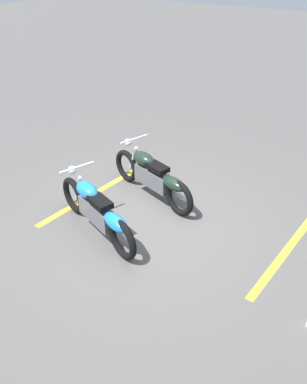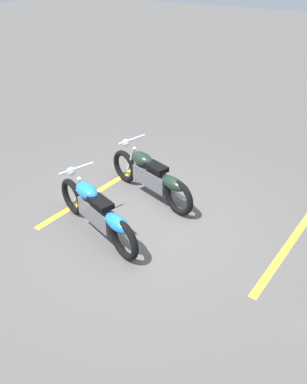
% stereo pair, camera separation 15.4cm
% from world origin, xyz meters
% --- Properties ---
extents(ground_plane, '(60.00, 60.00, 0.00)m').
position_xyz_m(ground_plane, '(0.00, 0.00, 0.00)').
color(ground_plane, '#514F4C').
extents(motorcycle_bright_foreground, '(2.15, 0.85, 1.04)m').
position_xyz_m(motorcycle_bright_foreground, '(-0.44, -0.74, 0.46)').
color(motorcycle_bright_foreground, black).
rests_on(motorcycle_bright_foreground, ground).
extents(motorcycle_dark_foreground, '(2.17, 0.81, 1.04)m').
position_xyz_m(motorcycle_dark_foreground, '(-0.34, 0.71, 0.46)').
color(motorcycle_dark_foreground, black).
rests_on(motorcycle_dark_foreground, ground).
extents(parking_stripe_near, '(0.34, 3.20, 0.01)m').
position_xyz_m(parking_stripe_near, '(-1.34, 0.39, 0.00)').
color(parking_stripe_near, yellow).
rests_on(parking_stripe_near, ground).
extents(parking_stripe_mid, '(0.34, 3.20, 0.01)m').
position_xyz_m(parking_stripe_mid, '(2.31, 0.89, 0.00)').
color(parking_stripe_mid, yellow).
rests_on(parking_stripe_mid, ground).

